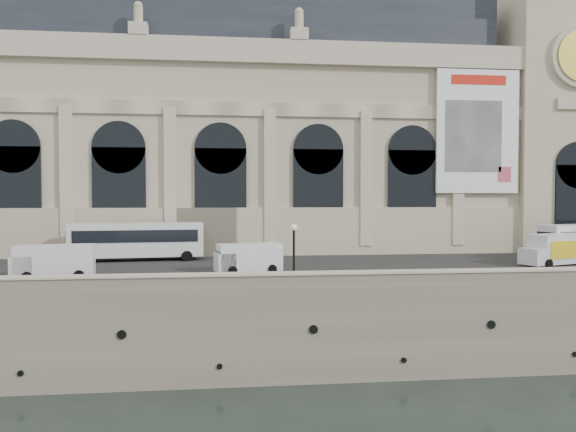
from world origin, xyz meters
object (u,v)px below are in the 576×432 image
bus_left (137,240)px  van_c (245,258)px  van_b (50,262)px  lamp_right (294,256)px  box_truck (556,250)px

bus_left → van_c: 13.61m
bus_left → van_c: size_ratio=2.25×
van_b → lamp_right: (17.39, -5.84, 0.84)m
bus_left → van_b: bearing=-112.0°
bus_left → box_truck: (37.63, -7.44, -0.64)m
van_b → box_truck: box_truck is taller
box_truck → lamp_right: lamp_right is taller
box_truck → van_c: bearing=-176.2°
bus_left → box_truck: 38.37m
van_c → box_truck: size_ratio=0.77×
van_b → lamp_right: bearing=-18.5°
bus_left → van_b: 12.21m
van_c → lamp_right: bearing=-69.5°
lamp_right → van_b: bearing=161.5°
box_truck → lamp_right: size_ratio=1.68×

